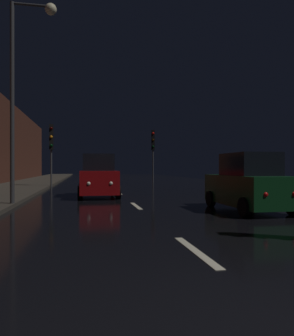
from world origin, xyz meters
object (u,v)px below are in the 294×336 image
streetlamp_overhead (24,72)px  car_parked_right_near (248,184)px  traffic_light_far_left (51,142)px  car_approaching_headlights (98,177)px  traffic_light_far_right (153,144)px

streetlamp_overhead → car_parked_right_near: (7.83, -2.45, -4.18)m
car_parked_right_near → streetlamp_overhead: bearing=72.6°
traffic_light_far_left → car_approaching_headlights: bearing=16.0°
traffic_light_far_right → car_approaching_headlights: traffic_light_far_right is taller
traffic_light_far_left → car_parked_right_near: bearing=24.0°
car_parked_right_near → traffic_light_far_left: bearing=28.9°
traffic_light_far_left → car_parked_right_near: (8.06, -14.61, -2.49)m
traffic_light_far_left → car_approaching_headlights: 9.10m
traffic_light_far_right → car_parked_right_near: traffic_light_far_right is taller
car_approaching_headlights → traffic_light_far_right: bearing=157.1°
traffic_light_far_right → streetlamp_overhead: size_ratio=0.65×
traffic_light_far_left → car_approaching_headlights: (3.14, -8.20, -2.41)m
streetlamp_overhead → car_approaching_headlights: size_ratio=1.80×
traffic_light_far_right → car_approaching_headlights: (-5.72, -13.52, -2.70)m
traffic_light_far_right → car_parked_right_near: 20.15m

